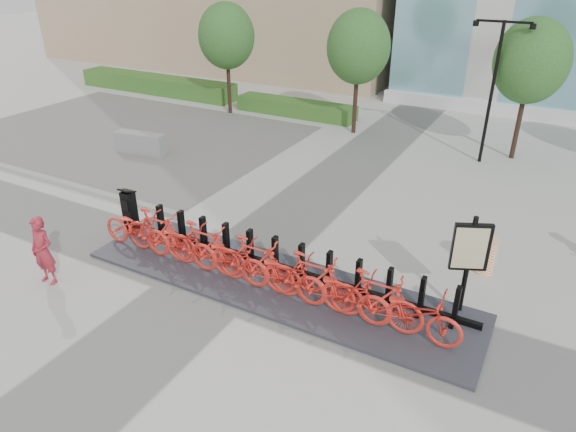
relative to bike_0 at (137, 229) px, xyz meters
The scene contains 27 objects.
ground 2.68m from the bike_0, ahead, with size 120.00×120.00×0.00m, color #BAB9AD.
gravel_patch 10.24m from the bike_0, 136.39° to the left, with size 14.00×14.00×0.00m, color #57524C.
curb 7.67m from the bike_0, 165.24° to the left, with size 14.00×0.25×0.15m, color gray.
hedge_a 17.71m from the bike_0, 130.07° to the left, with size 10.00×1.40×0.90m, color #3D6B2E.
hedge_b 13.47m from the bike_0, 100.27° to the left, with size 6.00×1.20×0.70m, color #3D6B2E.
tree_0 13.53m from the bike_0, 114.14° to the left, with size 2.60×2.60×5.10m.
tree_1 12.46m from the bike_0, 84.78° to the left, with size 2.60×2.60×5.10m.
tree_2 14.55m from the bike_0, 57.76° to the left, with size 2.60×2.60×5.10m.
streetlamp 13.11m from the bike_0, 59.15° to the left, with size 2.00×0.20×5.00m.
dock_pad 3.96m from the bike_0, ahead, with size 9.60×2.40×0.08m, color #32323B.
dock_rail_posts 4.05m from the bike_0, 11.77° to the left, with size 8.02×0.50×0.85m, color black, non-canonical shape.
bike_0 is the anchor object (origin of this frame).
bike_1 0.72m from the bike_0, ahead, with size 0.58×2.05×1.23m, color red.
bike_2 1.44m from the bike_0, ahead, with size 0.74×2.12×1.11m, color red.
bike_3 2.16m from the bike_0, ahead, with size 0.58×2.05×1.23m, color red.
bike_4 2.88m from the bike_0, ahead, with size 0.74×2.12×1.11m, color red.
bike_5 3.60m from the bike_0, ahead, with size 0.58×2.05×1.23m, color red.
bike_6 4.32m from the bike_0, ahead, with size 0.74×2.12×1.11m, color red.
bike_7 5.04m from the bike_0, ahead, with size 0.58×2.05×1.23m, color red.
bike_8 5.76m from the bike_0, ahead, with size 0.74×2.12×1.11m, color red.
bike_9 6.48m from the bike_0, ahead, with size 0.58×2.05×1.23m, color red.
bike_10 7.20m from the bike_0, ahead, with size 0.74×2.12×1.11m, color red.
kiosk 1.06m from the bike_0, 143.04° to the left, with size 0.40×0.34×1.28m.
worker_red 2.28m from the bike_0, 111.83° to the right, with size 0.62×0.40×1.69m, color maroon.
construction_barrel 8.75m from the bike_0, 22.13° to the left, with size 0.47×0.47×0.90m, color orange.
jersey_barrier 7.69m from the bike_0, 132.57° to the left, with size 2.06×0.56×0.80m, color gray.
map_sign 8.10m from the bike_0, ahead, with size 0.74×0.41×2.33m.
Camera 1 is at (6.40, -8.34, 6.93)m, focal length 32.00 mm.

